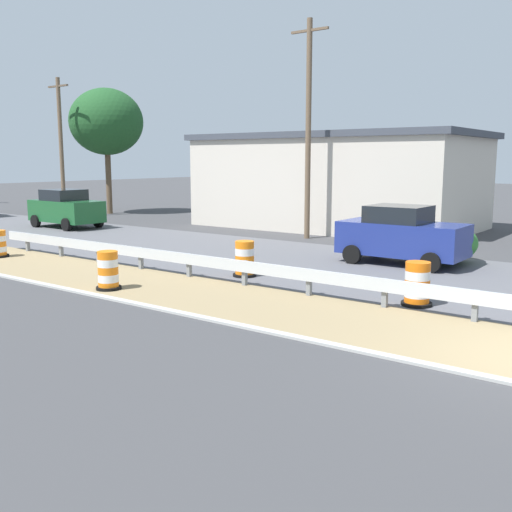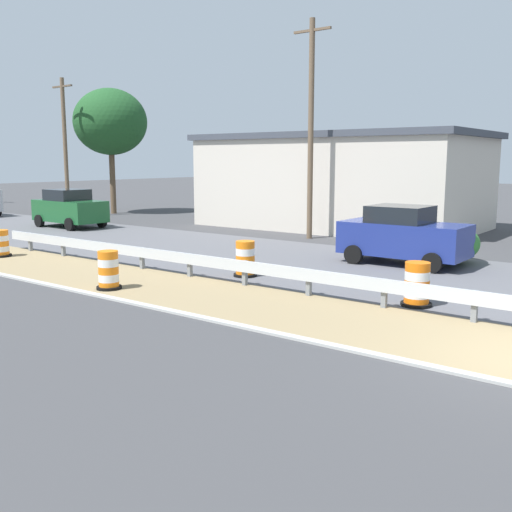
% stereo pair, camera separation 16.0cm
% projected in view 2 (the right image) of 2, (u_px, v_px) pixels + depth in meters
% --- Properties ---
extents(traffic_barrel_nearest, '(0.74, 0.74, 1.06)m').
position_uv_depth(traffic_barrel_nearest, '(417.00, 286.00, 14.10)').
color(traffic_barrel_nearest, orange).
rests_on(traffic_barrel_nearest, ground).
extents(traffic_barrel_close, '(0.71, 0.71, 1.07)m').
position_uv_depth(traffic_barrel_close, '(245.00, 260.00, 17.69)').
color(traffic_barrel_close, orange).
rests_on(traffic_barrel_close, ground).
extents(traffic_barrel_mid, '(0.68, 0.68, 1.05)m').
position_uv_depth(traffic_barrel_mid, '(109.00, 272.00, 15.94)').
color(traffic_barrel_mid, orange).
rests_on(traffic_barrel_mid, ground).
extents(traffic_barrel_far, '(0.73, 0.73, 0.97)m').
position_uv_depth(traffic_barrel_far, '(0.00, 245.00, 21.29)').
color(traffic_barrel_far, orange).
rests_on(traffic_barrel_far, ground).
extents(car_trailing_near_lane, '(2.21, 4.15, 1.96)m').
position_uv_depth(car_trailing_near_lane, '(69.00, 208.00, 30.47)').
color(car_trailing_near_lane, '#195128').
rests_on(car_trailing_near_lane, ground).
extents(car_mid_far_lane, '(2.13, 4.11, 1.96)m').
position_uv_depth(car_mid_far_lane, '(403.00, 235.00, 19.69)').
color(car_mid_far_lane, navy).
rests_on(car_mid_far_lane, ground).
extents(roadside_shop_near, '(8.04, 14.17, 4.77)m').
position_uv_depth(roadside_shop_near, '(341.00, 181.00, 30.57)').
color(roadside_shop_near, beige).
rests_on(roadside_shop_near, ground).
extents(utility_pole_near, '(0.24, 1.80, 9.36)m').
position_uv_depth(utility_pole_near, '(311.00, 128.00, 25.50)').
color(utility_pole_near, brown).
rests_on(utility_pole_near, ground).
extents(utility_pole_mid, '(0.24, 1.80, 8.24)m').
position_uv_depth(utility_pole_mid, '(65.00, 146.00, 35.39)').
color(utility_pole_mid, brown).
rests_on(utility_pole_mid, ground).
extents(bush_roadside, '(2.14, 2.14, 1.35)m').
position_uv_depth(bush_roadside, '(447.00, 243.00, 20.03)').
color(bush_roadside, '#337533').
rests_on(bush_roadside, ground).
extents(tree_roadside, '(4.63, 4.63, 7.93)m').
position_uv_depth(tree_roadside, '(110.00, 122.00, 37.48)').
color(tree_roadside, brown).
rests_on(tree_roadside, ground).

